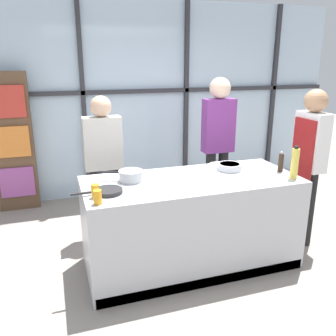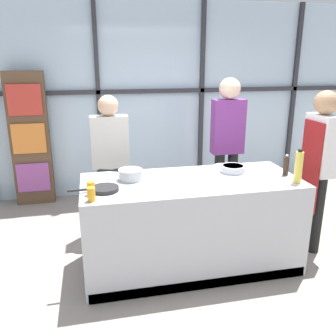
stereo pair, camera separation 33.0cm
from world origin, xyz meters
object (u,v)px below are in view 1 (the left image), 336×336
mixing_bowl (230,167)px  juice_glass_far (95,191)px  oil_bottle (295,163)px  spectator_far_left (104,159)px  saucepan (131,175)px  white_plate (220,165)px  juice_glass_near (98,197)px  frying_pan (107,191)px  pepper_grinder (281,162)px  spectator_center_left (218,139)px  chef (309,157)px

mixing_bowl → juice_glass_far: juice_glass_far is taller
oil_bottle → juice_glass_far: bearing=177.3°
spectator_far_left → mixing_bowl: size_ratio=6.55×
saucepan → white_plate: saucepan is taller
white_plate → mixing_bowl: bearing=-81.1°
spectator_far_left → juice_glass_near: 1.25m
juice_glass_far → white_plate: bearing=20.4°
frying_pan → juice_glass_near: bearing=-117.3°
white_plate → juice_glass_near: (-1.37, -0.65, 0.05)m
white_plate → pepper_grinder: 0.62m
spectator_center_left → chef: bearing=127.8°
spectator_far_left → oil_bottle: bearing=144.0°
oil_bottle → juice_glass_near: bearing=-178.4°
spectator_center_left → juice_glass_far: (-1.62, -1.09, -0.10)m
saucepan → juice_glass_far: juice_glass_far is taller
chef → mixing_bowl: size_ratio=6.89×
white_plate → oil_bottle: 0.78m
chef → juice_glass_near: 2.32m
spectator_far_left → frying_pan: bearing=83.5°
oil_bottle → pepper_grinder: size_ratio=1.49×
pepper_grinder → juice_glass_near: bearing=-171.5°
spectator_center_left → juice_glass_far: size_ratio=15.68×
spectator_far_left → juice_glass_far: 1.12m
white_plate → spectator_center_left: bearing=66.5°
spectator_far_left → juice_glass_near: size_ratio=14.18×
mixing_bowl → juice_glass_near: size_ratio=2.16×
mixing_bowl → juice_glass_near: juice_glass_near is taller
mixing_bowl → oil_bottle: size_ratio=0.78×
saucepan → spectator_far_left: bearing=100.0°
chef → frying_pan: 2.18m
spectator_far_left → saucepan: size_ratio=4.03×
oil_bottle → pepper_grinder: bearing=87.4°
white_plate → pepper_grinder: bearing=-37.3°
saucepan → spectator_center_left: bearing=31.5°
spectator_center_left → frying_pan: size_ratio=4.13×
frying_pan → oil_bottle: (1.74, -0.15, 0.13)m
spectator_center_left → juice_glass_far: 1.96m
spectator_center_left → frying_pan: spectator_center_left is taller
pepper_grinder → white_plate: bearing=142.7°
oil_bottle → juice_glass_near: 1.85m
chef → pepper_grinder: chef is taller
spectator_far_left → saucepan: spectator_far_left is taller
mixing_bowl → juice_glass_near: 1.48m
frying_pan → white_plate: 1.34m
chef → pepper_grinder: bearing=104.2°
chef → saucepan: chef is taller
chef → spectator_far_left: chef is taller
juice_glass_far → chef: bearing=6.1°
chef → oil_bottle: (-0.43, -0.33, 0.06)m
pepper_grinder → juice_glass_near: size_ratio=1.86×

